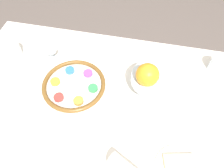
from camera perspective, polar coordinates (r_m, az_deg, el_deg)
The scene contains 8 objects.
ground_plane at distance 1.66m, azimuth 0.73°, elevation -19.28°, with size 8.00×8.00×0.00m, color #564C47.
dining_table at distance 1.29m, azimuth 0.91°, elevation -14.49°, with size 1.45×0.85×0.78m.
seder_plate at distance 0.99m, azimuth -9.90°, elevation -0.30°, with size 0.28×0.28×0.03m.
wine_glass at distance 1.07m, azimuth -16.21°, elevation 9.26°, with size 0.06×0.06×0.12m.
fruit_stand at distance 0.92m, azimuth 10.64°, elevation 1.00°, with size 0.18×0.18×0.11m.
orange_fruit at distance 0.85m, azimuth 9.25°, elevation 2.38°, with size 0.09×0.09×0.09m.
cup_near at distance 1.19m, azimuth -24.43°, elevation 8.00°, with size 0.07×0.07×0.07m.
cup_mid at distance 1.14m, azimuth 25.82°, elevation 4.59°, with size 0.07×0.07×0.07m.
Camera 1 is at (0.07, -0.45, 1.59)m, focal length 35.00 mm.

